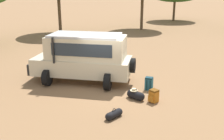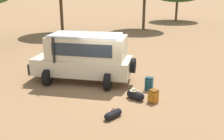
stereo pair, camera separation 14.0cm
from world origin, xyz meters
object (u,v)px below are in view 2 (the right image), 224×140
safari_vehicle (84,57)px  backpack_beside_front_wheel (153,96)px  duffel_bag_low_black_case (135,95)px  backpack_cluster_center (149,84)px  duffel_bag_soft_canvas (113,114)px

safari_vehicle → backpack_beside_front_wheel: 4.21m
duffel_bag_low_black_case → backpack_beside_front_wheel: bearing=-37.7°
backpack_cluster_center → duffel_bag_soft_canvas: (-2.38, -2.21, -0.16)m
safari_vehicle → backpack_beside_front_wheel: (2.32, -3.36, -1.03)m
backpack_cluster_center → safari_vehicle: bearing=142.8°
duffel_bag_low_black_case → backpack_cluster_center: bearing=40.3°
safari_vehicle → duffel_bag_soft_canvas: (0.32, -4.25, -1.15)m
safari_vehicle → duffel_bag_soft_canvas: bearing=-85.8°
safari_vehicle → backpack_cluster_center: safari_vehicle is taller
duffel_bag_low_black_case → duffel_bag_soft_canvas: bearing=-135.3°
backpack_beside_front_wheel → backpack_cluster_center: (0.37, 1.32, 0.04)m
backpack_beside_front_wheel → duffel_bag_low_black_case: (-0.62, 0.48, -0.08)m
backpack_cluster_center → duffel_bag_low_black_case: 1.30m
backpack_cluster_center → duffel_bag_low_black_case: backpack_cluster_center is taller
backpack_beside_front_wheel → duffel_bag_low_black_case: size_ratio=0.69×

